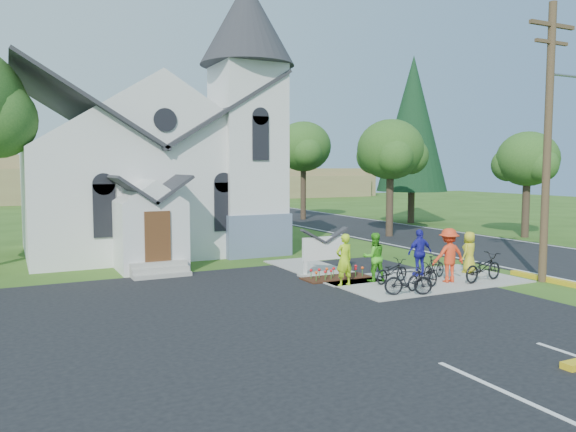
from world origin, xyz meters
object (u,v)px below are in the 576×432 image
church_sign (324,249)px  cyclist_2 (420,253)px  cyclist_1 (374,257)px  bike_3 (434,267)px  bike_1 (408,281)px  bike_2 (423,277)px  utility_pole (549,133)px  cyclist_4 (469,252)px  bike_0 (392,271)px  cyclist_3 (449,255)px  bike_4 (483,267)px  cyclist_0 (344,260)px

church_sign → cyclist_2: cyclist_2 is taller
cyclist_1 → bike_3: cyclist_1 is taller
church_sign → bike_1: church_sign is taller
cyclist_1 → bike_2: size_ratio=1.10×
church_sign → utility_pole: utility_pole is taller
bike_1 → cyclist_2: (2.46, 2.41, 0.42)m
utility_pole → cyclist_4: 5.28m
cyclist_1 → bike_3: size_ratio=1.20×
bike_0 → bike_2: bearing=179.8°
bike_0 → cyclist_3: bearing=-125.3°
bike_3 → cyclist_3: bearing=167.5°
church_sign → bike_4: size_ratio=1.12×
cyclist_0 → cyclist_3: size_ratio=0.94×
bike_1 → bike_4: bearing=-58.3°
bike_1 → cyclist_2: cyclist_2 is taller
cyclist_3 → bike_2: bearing=25.7°
utility_pole → bike_3: 6.31m
church_sign → cyclist_4: 5.72m
bike_4 → bike_1: bearing=88.8°
utility_pole → bike_0: (-5.28, 2.11, -4.93)m
church_sign → bike_2: (1.59, -3.89, -0.55)m
bike_0 → bike_4: bike_4 is taller
cyclist_1 → cyclist_4: (4.32, -0.31, -0.07)m
cyclist_3 → bike_3: bearing=-74.6°
cyclist_1 → cyclist_2: size_ratio=0.99×
cyclist_4 → utility_pole: bearing=101.7°
bike_3 → cyclist_1: bearing=53.4°
church_sign → utility_pole: (6.56, -4.70, 4.38)m
bike_0 → cyclist_4: (3.92, 0.22, 0.39)m
cyclist_1 → cyclist_0: bearing=19.4°
bike_0 → cyclist_3: 2.16m
bike_1 → cyclist_2: 3.47m
cyclist_1 → cyclist_4: size_ratio=1.09×
bike_3 → cyclist_4: cyclist_4 is taller
church_sign → bike_2: 4.24m
bike_3 → bike_4: bearing=-152.8°
bike_2 → cyclist_3: cyclist_3 is taller
bike_3 → bike_4: size_ratio=0.75×
bike_2 → cyclist_4: (3.62, 1.53, 0.39)m
utility_pole → bike_2: (-4.98, 0.81, -4.93)m
bike_0 → cyclist_3: (1.93, -0.78, 0.55)m
cyclist_1 → cyclist_4: bearing=-171.8°
cyclist_2 → bike_2: bearing=55.4°
church_sign → bike_0: church_sign is taller
utility_pole → bike_2: bearing=170.8°
bike_3 → cyclist_4: (2.08, 0.35, 0.37)m
cyclist_1 → cyclist_2: cyclist_2 is taller
church_sign → cyclist_2: size_ratio=1.23×
bike_3 → cyclist_4: 2.14m
cyclist_1 → church_sign: bearing=-54.3°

